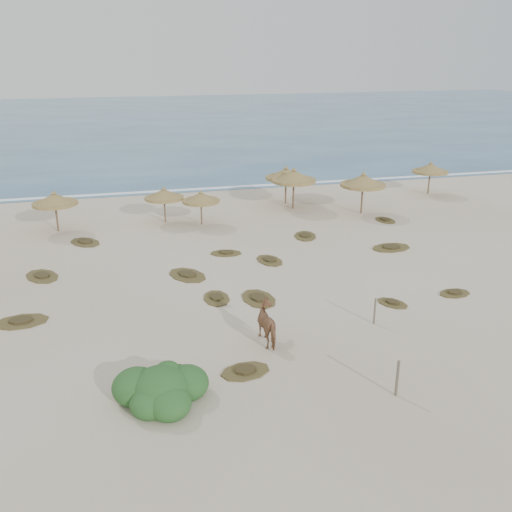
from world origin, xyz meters
name	(u,v)px	position (x,y,z in m)	size (l,w,h in m)	color
ground	(275,325)	(0.00, 0.00, 0.00)	(160.00, 160.00, 0.00)	beige
ocean	(150,121)	(0.00, 75.00, 0.00)	(200.00, 100.00, 0.01)	navy
foam_line	(192,190)	(0.00, 26.00, 0.00)	(70.00, 0.60, 0.01)	white
palapa_1	(55,200)	(-10.21, 16.56, 2.13)	(3.40, 3.40, 2.74)	brown
palapa_2	(201,198)	(-0.75, 15.73, 1.87)	(2.77, 2.77, 2.41)	brown
palapa_3	(164,195)	(-3.11, 16.93, 1.95)	(3.24, 3.24, 2.52)	brown
palapa_4	(286,174)	(6.46, 19.70, 2.29)	(3.22, 3.22, 2.96)	brown
palapa_5	(294,177)	(6.58, 18.13, 2.43)	(4.37, 4.37, 3.13)	brown
palapa_6	(363,181)	(11.03, 15.67, 2.39)	(4.30, 4.30, 3.08)	brown
palapa_7	(430,169)	(18.80, 19.72, 2.11)	(3.77, 3.77, 2.72)	brown
horse	(270,324)	(-0.60, -1.39, 0.83)	(0.89, 1.96, 1.65)	#986945
fence_post_near	(397,378)	(2.65, -6.19, 0.69)	(0.10, 0.10, 1.38)	brown
fence_post_far	(375,311)	(4.28, -0.92, 0.61)	(0.09, 0.09, 1.21)	brown
bush	(161,389)	(-5.33, -4.57, 0.49)	(3.34, 2.94, 1.50)	#2E5F29
scrub_0	(21,321)	(-10.84, 3.00, 0.05)	(2.44, 1.66, 0.16)	brown
scrub_1	(42,276)	(-10.47, 8.37, 0.05)	(2.41, 2.76, 0.16)	brown
scrub_2	(217,298)	(-1.98, 3.35, 0.05)	(1.29, 1.95, 0.16)	brown
scrub_3	(270,260)	(1.88, 7.72, 0.05)	(1.72, 2.26, 0.16)	brown
scrub_4	(455,293)	(9.54, 1.07, 0.05)	(1.76, 1.25, 0.16)	brown
scrub_5	(391,247)	(9.62, 8.06, 0.05)	(2.67, 1.93, 0.16)	brown
scrub_6	(85,242)	(-8.41, 13.60, 0.05)	(2.52, 2.75, 0.16)	brown
scrub_7	(305,236)	(5.29, 11.47, 0.05)	(1.95, 2.46, 0.16)	brown
scrub_9	(259,298)	(-0.02, 2.80, 0.05)	(1.86, 2.55, 0.16)	brown
scrub_10	(386,220)	(11.90, 13.47, 0.05)	(1.39, 1.94, 0.16)	brown
scrub_11	(245,371)	(-2.12, -3.43, 0.05)	(2.14, 1.60, 0.16)	brown
scrub_12	(392,303)	(6.03, 0.76, 0.05)	(1.68, 1.84, 0.16)	brown
scrub_13	(226,253)	(-0.29, 9.53, 0.05)	(2.06, 1.56, 0.16)	brown
scrub_14	(187,275)	(-2.96, 6.65, 0.05)	(2.61, 2.97, 0.16)	brown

